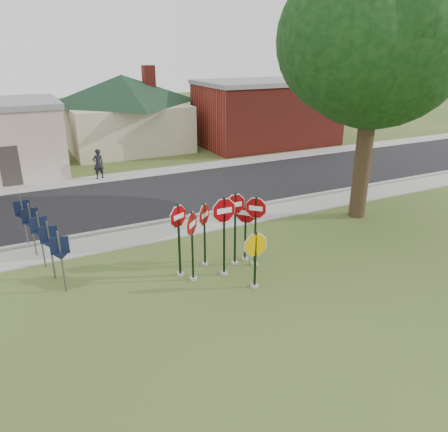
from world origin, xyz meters
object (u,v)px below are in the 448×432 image
stop_sign_center (224,225)px  pedestrian (98,164)px  stop_sign_left (192,237)px  oak_tree (378,32)px  stop_sign_yellow (255,254)px

stop_sign_center → pedestrian: size_ratio=1.66×
pedestrian → stop_sign_left: bearing=79.9°
stop_sign_center → stop_sign_left: stop_sign_center is taller
oak_tree → pedestrian: 15.63m
stop_sign_left → stop_sign_center: bearing=-6.5°
stop_sign_yellow → stop_sign_center: bearing=112.5°
stop_sign_left → pedestrian: size_ratio=1.46×
stop_sign_yellow → oak_tree: 10.18m
stop_sign_yellow → stop_sign_left: (-1.53, 1.29, 0.36)m
stop_sign_yellow → pedestrian: size_ratio=1.17×
stop_sign_yellow → pedestrian: stop_sign_yellow is taller
stop_sign_yellow → oak_tree: oak_tree is taller
stop_sign_center → stop_sign_left: 1.09m
stop_sign_center → pedestrian: bearing=96.1°
stop_sign_yellow → pedestrian: (-1.87, 14.23, -0.24)m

